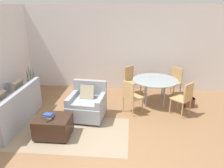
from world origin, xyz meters
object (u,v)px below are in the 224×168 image
(book_stack, at_px, (48,116))
(potted_plant_small, at_px, (189,101))
(dining_chair_far_right, at_px, (175,80))
(dining_chair_far_left, at_px, (131,79))
(ottoman, at_px, (53,126))
(potted_plant, at_px, (32,91))
(dining_chair_near_left, at_px, (131,95))
(tv_remote_primary, at_px, (50,121))
(couch, at_px, (8,111))
(armchair, at_px, (87,105))
(dining_chair_near_right, at_px, (184,97))
(dining_table, at_px, (155,82))

(book_stack, xyz_separation_m, potted_plant_small, (3.40, 1.80, -0.32))
(dining_chair_far_right, bearing_deg, dining_chair_far_left, 180.00)
(ottoman, relative_size, potted_plant_small, 1.03)
(potted_plant, bearing_deg, dining_chair_near_left, -14.30)
(tv_remote_primary, xyz_separation_m, potted_plant_small, (3.32, 1.95, -0.28))
(couch, xyz_separation_m, armchair, (1.84, 0.44, 0.05))
(armchair, height_order, book_stack, armchair)
(dining_chair_near_right, distance_m, dining_chair_far_right, 1.36)
(ottoman, distance_m, dining_table, 3.06)
(dining_chair_far_left, bearing_deg, dining_chair_far_right, -0.00)
(potted_plant, height_order, dining_chair_far_right, potted_plant)
(ottoman, relative_size, tv_remote_primary, 5.11)
(book_stack, bearing_deg, tv_remote_primary, -60.51)
(tv_remote_primary, height_order, potted_plant_small, potted_plant_small)
(armchair, xyz_separation_m, dining_chair_near_right, (2.45, 0.33, 0.16))
(couch, distance_m, armchair, 1.89)
(potted_plant, bearing_deg, armchair, -29.57)
(couch, distance_m, dining_table, 3.91)
(book_stack, relative_size, dining_chair_far_left, 0.25)
(dining_chair_near_right, bearing_deg, armchair, -172.27)
(dining_chair_far_left, xyz_separation_m, dining_chair_far_right, (1.36, -0.00, 0.00))
(book_stack, relative_size, dining_table, 0.17)
(potted_plant, bearing_deg, dining_chair_near_right, -10.00)
(potted_plant, height_order, potted_plant_small, potted_plant)
(armchair, distance_m, tv_remote_primary, 1.21)
(book_stack, bearing_deg, armchair, 54.67)
(book_stack, relative_size, tv_remote_primary, 1.55)
(ottoman, relative_size, dining_chair_near_right, 0.82)
(tv_remote_primary, bearing_deg, ottoman, 89.34)
(potted_plant, xyz_separation_m, dining_table, (3.73, -0.10, 0.44))
(dining_table, relative_size, dining_chair_near_right, 1.43)
(dining_table, bearing_deg, tv_remote_primary, -138.43)
(potted_plant, distance_m, dining_chair_near_right, 4.49)
(couch, distance_m, dining_chair_far_left, 3.63)
(book_stack, bearing_deg, dining_chair_near_right, 21.96)
(ottoman, relative_size, dining_chair_far_left, 0.82)
(dining_chair_near_right, relative_size, dining_chair_far_right, 1.00)
(dining_chair_far_left, bearing_deg, armchair, -122.88)
(dining_chair_far_right, height_order, potted_plant_small, dining_chair_far_right)
(book_stack, xyz_separation_m, dining_chair_far_left, (1.74, 2.61, 0.02))
(dining_table, bearing_deg, dining_chair_far_left, 135.00)
(tv_remote_primary, relative_size, dining_chair_far_left, 0.16)
(armchair, bearing_deg, dining_chair_far_right, 34.60)
(couch, bearing_deg, dining_chair_near_right, 10.17)
(dining_chair_near_right, bearing_deg, couch, -169.83)
(potted_plant, xyz_separation_m, potted_plant_small, (4.71, -0.23, -0.05))
(tv_remote_primary, bearing_deg, potted_plant, 122.56)
(book_stack, relative_size, potted_plant_small, 0.31)
(dining_table, relative_size, dining_chair_near_left, 1.43)
(book_stack, xyz_separation_m, tv_remote_primary, (0.08, -0.15, -0.03))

